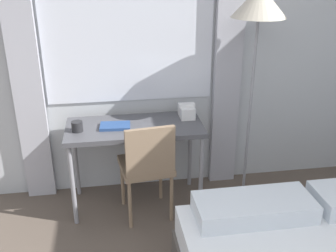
{
  "coord_description": "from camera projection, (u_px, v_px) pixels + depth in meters",
  "views": [
    {
      "loc": [
        -0.46,
        -0.26,
        2.0
      ],
      "look_at": [
        -0.05,
        2.28,
        0.89
      ],
      "focal_mm": 42.0,
      "sensor_mm": 36.0,
      "label": 1
    }
  ],
  "objects": [
    {
      "name": "mug",
      "position": [
        77.0,
        126.0,
        3.07
      ],
      "size": [
        0.09,
        0.09,
        0.08
      ],
      "color": "#262628",
      "rests_on": "desk"
    },
    {
      "name": "telephone",
      "position": [
        187.0,
        111.0,
        3.34
      ],
      "size": [
        0.14,
        0.18,
        0.12
      ],
      "color": "white",
      "rests_on": "desk"
    },
    {
      "name": "book",
      "position": [
        115.0,
        126.0,
        3.16
      ],
      "size": [
        0.25,
        0.17,
        0.02
      ],
      "rotation": [
        0.0,
        0.0,
        -0.07
      ],
      "color": "navy",
      "rests_on": "desk"
    },
    {
      "name": "wall_back_with_window",
      "position": [
        157.0,
        41.0,
        3.29
      ],
      "size": [
        5.18,
        0.13,
        2.7
      ],
      "color": "silver",
      "rests_on": "ground_plane"
    },
    {
      "name": "standing_lamp",
      "position": [
        258.0,
        15.0,
        2.94
      ],
      "size": [
        0.42,
        0.42,
        1.81
      ],
      "color": "#4C4C51",
      "rests_on": "ground_plane"
    },
    {
      "name": "desk_chair",
      "position": [
        147.0,
        164.0,
        3.1
      ],
      "size": [
        0.45,
        0.45,
        0.85
      ],
      "rotation": [
        0.0,
        0.0,
        0.12
      ],
      "color": "#8C7259",
      "rests_on": "ground_plane"
    },
    {
      "name": "desk",
      "position": [
        135.0,
        133.0,
        3.23
      ],
      "size": [
        1.11,
        0.52,
        0.74
      ],
      "color": "#4C4C51",
      "rests_on": "ground_plane"
    }
  ]
}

